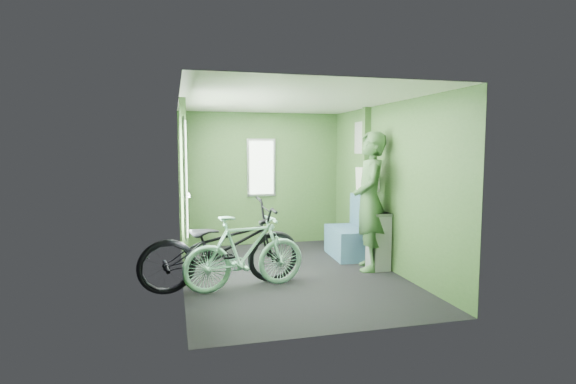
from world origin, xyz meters
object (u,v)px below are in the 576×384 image
(bicycle_mint, at_px, (246,289))
(bench_seat, at_px, (349,239))
(passenger, at_px, (370,201))
(bicycle_black, at_px, (223,289))
(waste_box, at_px, (378,241))

(bicycle_mint, height_order, bench_seat, bench_seat)
(bicycle_mint, height_order, passenger, passenger)
(passenger, bearing_deg, bicycle_mint, -57.69)
(bicycle_black, bearing_deg, waste_box, -89.51)
(bicycle_black, relative_size, waste_box, 2.47)
(passenger, xyz_separation_m, waste_box, (0.12, -0.03, -0.56))
(bicycle_black, distance_m, waste_box, 2.26)
(bicycle_black, height_order, bicycle_mint, bicycle_black)
(passenger, height_order, bench_seat, passenger)
(bicycle_black, bearing_deg, bench_seat, -69.99)
(bicycle_mint, relative_size, waste_box, 1.88)
(bicycle_mint, xyz_separation_m, waste_box, (1.94, 0.44, 0.40))
(bicycle_mint, distance_m, passenger, 2.10)
(passenger, distance_m, bench_seat, 1.01)
(bicycle_black, height_order, waste_box, waste_box)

